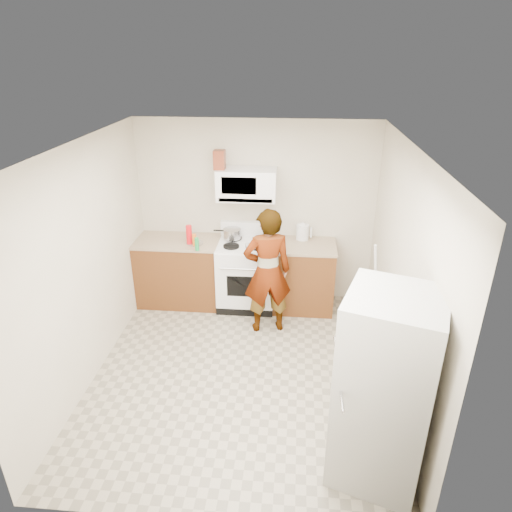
# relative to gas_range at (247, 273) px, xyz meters

# --- Properties ---
(floor) EXTENTS (3.60, 3.60, 0.00)m
(floor) POSITION_rel_gas_range_xyz_m (0.10, -1.48, -0.49)
(floor) COLOR gray
(floor) RESTS_ON ground
(back_wall) EXTENTS (3.20, 0.02, 2.50)m
(back_wall) POSITION_rel_gas_range_xyz_m (0.10, 0.31, 0.76)
(back_wall) COLOR beige
(back_wall) RESTS_ON floor
(right_wall) EXTENTS (0.02, 3.60, 2.50)m
(right_wall) POSITION_rel_gas_range_xyz_m (1.69, -1.48, 0.76)
(right_wall) COLOR beige
(right_wall) RESTS_ON floor
(cabinet_left) EXTENTS (1.12, 0.62, 0.90)m
(cabinet_left) POSITION_rel_gas_range_xyz_m (-0.94, 0.01, -0.04)
(cabinet_left) COLOR brown
(cabinet_left) RESTS_ON floor
(counter_left) EXTENTS (1.14, 0.64, 0.03)m
(counter_left) POSITION_rel_gas_range_xyz_m (-0.94, 0.01, 0.43)
(counter_left) COLOR gray
(counter_left) RESTS_ON cabinet_left
(cabinet_right) EXTENTS (0.80, 0.62, 0.90)m
(cabinet_right) POSITION_rel_gas_range_xyz_m (0.78, 0.01, -0.04)
(cabinet_right) COLOR brown
(cabinet_right) RESTS_ON floor
(counter_right) EXTENTS (0.82, 0.64, 0.03)m
(counter_right) POSITION_rel_gas_range_xyz_m (0.78, 0.01, 0.43)
(counter_right) COLOR gray
(counter_right) RESTS_ON cabinet_right
(gas_range) EXTENTS (0.76, 0.65, 1.13)m
(gas_range) POSITION_rel_gas_range_xyz_m (0.00, 0.00, 0.00)
(gas_range) COLOR white
(gas_range) RESTS_ON floor
(microwave) EXTENTS (0.76, 0.38, 0.40)m
(microwave) POSITION_rel_gas_range_xyz_m (0.00, 0.13, 1.21)
(microwave) COLOR white
(microwave) RESTS_ON back_wall
(person) EXTENTS (0.67, 0.52, 1.62)m
(person) POSITION_rel_gas_range_xyz_m (0.32, -0.59, 0.33)
(person) COLOR tan
(person) RESTS_ON floor
(fridge) EXTENTS (0.88, 0.88, 1.70)m
(fridge) POSITION_rel_gas_range_xyz_m (1.39, -2.65, 0.36)
(fridge) COLOR #BBBBB7
(fridge) RESTS_ON floor
(kettle) EXTENTS (0.22, 0.22, 0.20)m
(kettle) POSITION_rel_gas_range_xyz_m (0.74, 0.19, 0.55)
(kettle) COLOR silver
(kettle) RESTS_ON counter_right
(jug) EXTENTS (0.14, 0.14, 0.24)m
(jug) POSITION_rel_gas_range_xyz_m (-0.34, 0.08, 1.53)
(jug) COLOR maroon
(jug) RESTS_ON microwave
(saucepan) EXTENTS (0.23, 0.23, 0.13)m
(saucepan) POSITION_rel_gas_range_xyz_m (-0.20, 0.10, 0.53)
(saucepan) COLOR #ADACB1
(saucepan) RESTS_ON gas_range
(tray) EXTENTS (0.29, 0.24, 0.05)m
(tray) POSITION_rel_gas_range_xyz_m (0.14, -0.15, 0.47)
(tray) COLOR white
(tray) RESTS_ON gas_range
(bottle_spray) EXTENTS (0.09, 0.09, 0.26)m
(bottle_spray) POSITION_rel_gas_range_xyz_m (-0.74, -0.10, 0.58)
(bottle_spray) COLOR red
(bottle_spray) RESTS_ON counter_left
(bottle_hot_sauce) EXTENTS (0.06, 0.06, 0.16)m
(bottle_hot_sauce) POSITION_rel_gas_range_xyz_m (-0.66, -0.16, 0.53)
(bottle_hot_sauce) COLOR orange
(bottle_hot_sauce) RESTS_ON counter_left
(bottle_green_cap) EXTENTS (0.07, 0.07, 0.17)m
(bottle_green_cap) POSITION_rel_gas_range_xyz_m (-0.60, -0.30, 0.54)
(bottle_green_cap) COLOR #198D3D
(bottle_green_cap) RESTS_ON counter_left
(pot_lid) EXTENTS (0.28, 0.28, 0.01)m
(pot_lid) POSITION_rel_gas_range_xyz_m (-0.68, -0.09, 0.46)
(pot_lid) COLOR silver
(pot_lid) RESTS_ON counter_left
(broom) EXTENTS (0.21, 0.22, 1.32)m
(broom) POSITION_rel_gas_range_xyz_m (1.62, -0.76, 0.19)
(broom) COLOR silver
(broom) RESTS_ON floor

